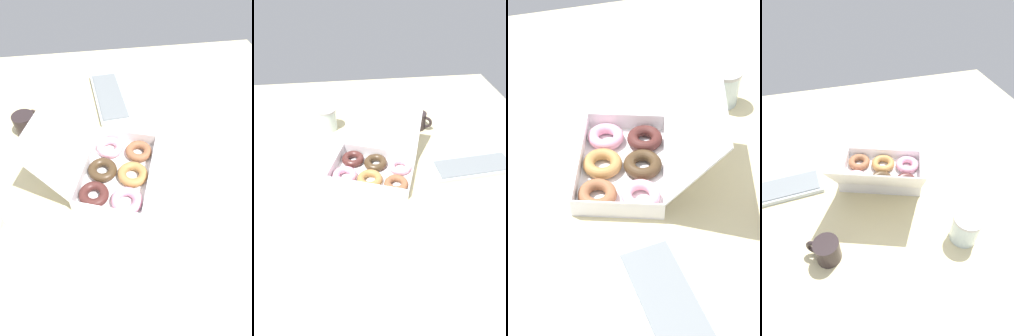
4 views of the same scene
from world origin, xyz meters
TOP-DOWN VIEW (x-y plane):
  - ground_plane at (0.00, 0.00)cm, footprint 180.00×180.00cm
  - donut_box at (4.07, -1.95)cm, footprint 42.42×43.70cm
  - keyboard at (46.28, -5.59)cm, footprint 35.66×15.22cm
  - coffee_mug at (30.02, 28.03)cm, footprint 10.84×8.36cm
  - paper_napkin at (23.32, -23.71)cm, footprint 11.49×9.87cm

SIDE VIEW (x-z plane):
  - ground_plane at x=0.00cm, z-range -2.00..0.00cm
  - paper_napkin at x=23.32cm, z-range 0.00..0.15cm
  - keyboard at x=46.28cm, z-range -0.04..2.16cm
  - donut_box at x=4.07cm, z-range -8.59..14.94cm
  - coffee_mug at x=30.02cm, z-range 0.11..8.54cm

